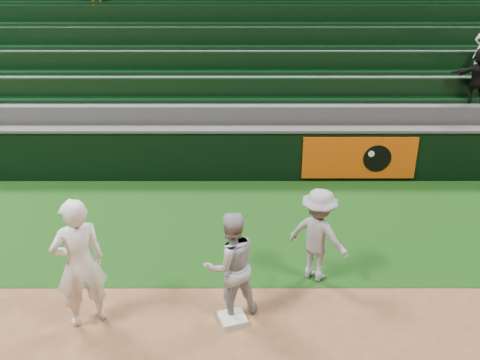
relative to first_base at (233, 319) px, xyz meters
name	(u,v)px	position (x,y,z in m)	size (l,w,h in m)	color
ground	(222,325)	(-0.16, -0.10, -0.04)	(70.00, 70.00, 0.00)	brown
foul_grass	(226,224)	(-0.16, 2.90, -0.04)	(36.00, 4.20, 0.01)	black
first_base	(233,319)	(0.00, 0.00, 0.00)	(0.38, 0.38, 0.08)	silver
first_baseman	(79,263)	(-2.17, 0.01, 0.97)	(0.74, 0.49, 2.03)	white
baserunner	(231,265)	(-0.03, 0.22, 0.80)	(0.82, 0.64, 1.69)	#9EA1A9
base_coach	(318,235)	(1.38, 1.12, 0.77)	(1.04, 0.60, 1.61)	#92949E
field_wall	(229,154)	(-0.13, 5.10, 0.59)	(36.00, 0.45, 1.25)	black
stadium_seating	(230,70)	(-0.16, 8.87, 1.66)	(36.00, 5.95, 4.85)	#3C3C3F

